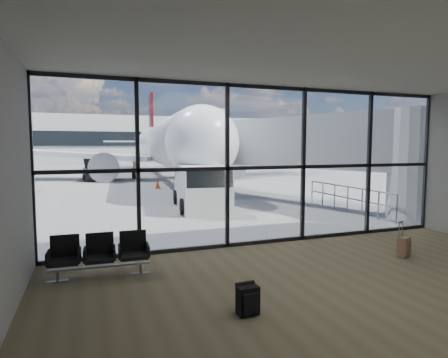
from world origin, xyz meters
TOP-DOWN VIEW (x-y plane):
  - ground at (0.00, 40.00)m, footprint 220.00×220.00m
  - lounge_shell at (0.00, -4.80)m, footprint 12.02×8.01m
  - glass_curtain_wall at (0.00, 0.00)m, footprint 12.10×0.12m
  - jet_bridge at (4.90, 7.07)m, footprint 8.00×16.50m
  - apron_railing at (5.60, 3.50)m, footprint 0.06×5.46m
  - far_terminal at (-0.59, 61.97)m, footprint 80.00×12.20m
  - tree_5 at (-15.00, 72.00)m, footprint 6.27×6.27m
  - seating_row at (-4.59, -1.21)m, footprint 2.08×0.67m
  - backpack at (-2.34, -4.05)m, footprint 0.36×0.33m
  - suitcase at (2.66, -2.43)m, footprint 0.38×0.33m
  - airliner at (1.86, 24.32)m, footprint 32.07×37.22m
  - service_van at (-0.04, 6.40)m, footprint 2.63×4.70m
  - belt_loader at (-4.42, 22.84)m, footprint 1.70×3.85m
  - mobile_stairs at (-8.98, 16.00)m, footprint 2.11×3.51m
  - traffic_cone_a at (1.15, 15.16)m, footprint 0.45×0.45m
  - traffic_cone_b at (-0.48, 15.11)m, footprint 0.38×0.38m

SIDE VIEW (x-z plane):
  - ground at x=0.00m, z-range 0.00..0.00m
  - backpack at x=-2.34m, z-range -0.01..0.52m
  - traffic_cone_b at x=-0.48m, z-range -0.01..0.53m
  - suitcase at x=2.66m, z-range -0.18..0.72m
  - traffic_cone_a at x=1.15m, z-range -0.02..0.63m
  - seating_row at x=-4.59m, z-range 0.05..0.97m
  - mobile_stairs at x=-8.98m, z-range -0.61..1.73m
  - belt_loader at x=-4.42m, z-range -0.28..1.45m
  - apron_railing at x=5.60m, z-range 0.16..1.27m
  - service_van at x=-0.04m, z-range 0.03..1.98m
  - glass_curtain_wall at x=0.00m, z-range 0.00..4.50m
  - lounge_shell at x=0.00m, z-range 0.40..4.91m
  - jet_bridge at x=4.90m, z-range 0.59..4.92m
  - airliner at x=1.86m, z-range -1.87..7.72m
  - far_terminal at x=-0.59m, z-range -1.29..9.71m
  - tree_5 at x=-15.00m, z-range 1.36..10.39m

